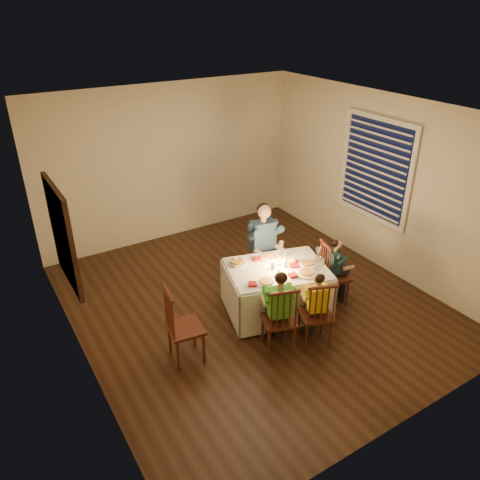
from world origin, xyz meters
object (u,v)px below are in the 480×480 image
child_yellow (313,341)px  chair_adult (262,282)px  chair_near_right (313,341)px  child_teal (332,300)px  dining_table (277,281)px  serving_bowl (237,263)px  chair_near_left (277,347)px  adult (262,282)px  chair_end (332,300)px  chair_extra (187,357)px  child_green (277,347)px

child_yellow → chair_adult: bearing=-77.1°
chair_near_right → child_teal: child_teal is taller
dining_table → serving_bowl: serving_bowl is taller
chair_near_left → child_yellow: bearing=-179.5°
chair_near_right → adult: size_ratio=0.73×
chair_near_left → child_teal: (1.22, 0.41, 0.00)m
chair_end → serving_bowl: (-1.21, 0.55, 0.69)m
adult → dining_table: bearing=-102.4°
child_yellow → serving_bowl: bearing=-47.3°
chair_adult → adult: adult is taller
chair_near_left → child_teal: child_teal is taller
chair_end → serving_bowl: bearing=81.8°
dining_table → child_yellow: (0.02, -0.76, -0.47)m
chair_extra → adult: (1.66, 0.88, 0.00)m
chair_extra → child_green: (1.00, -0.41, 0.00)m
adult → child_green: bearing=-109.4°
chair_adult → child_teal: bearing=-49.9°
dining_table → chair_adult: (0.25, 0.67, -0.47)m
adult → child_yellow: adult is taller
child_yellow → child_teal: child_yellow is taller
child_yellow → serving_bowl: size_ratio=4.63×
chair_near_right → dining_table: bearing=-66.5°
chair_near_right → chair_end: 0.96m
adult → child_teal: size_ratio=1.33×
chair_end → child_green: child_green is taller
chair_extra → serving_bowl: bearing=-53.9°
chair_near_right → child_teal: size_ratio=0.97×
child_yellow → child_teal: (0.78, 0.55, 0.00)m
child_green → serving_bowl: 1.18m
adult → child_green: size_ratio=1.17×
chair_adult → child_teal: 1.05m
dining_table → chair_end: bearing=1.0°
chair_extra → child_green: bearing=-104.6°
adult → child_green: adult is taller
dining_table → chair_near_left: (-0.42, -0.62, -0.47)m
chair_adult → serving_bowl: bearing=-145.1°
chair_end → adult: adult is taller
chair_near_left → adult: size_ratio=0.73×
serving_bowl → child_green: bearing=-91.0°
dining_table → child_green: (-0.42, -0.62, -0.47)m
chair_adult → adult: (0.00, -0.00, 0.00)m
chair_end → child_teal: bearing=0.0°
chair_near_right → child_green: (-0.44, 0.14, 0.00)m
chair_near_left → child_yellow: (0.44, -0.14, 0.00)m
dining_table → child_green: dining_table is taller
chair_adult → child_yellow: size_ratio=0.93×
chair_near_left → child_teal: 1.29m
chair_extra → serving_bowl: (1.02, 0.55, 0.69)m
child_yellow → adult: bearing=-77.1°
chair_near_left → chair_end: same height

